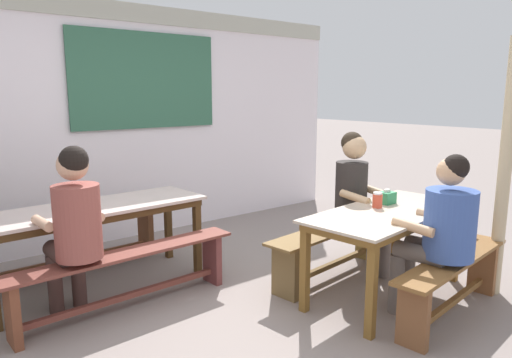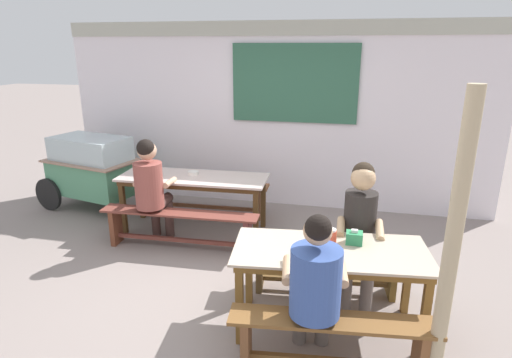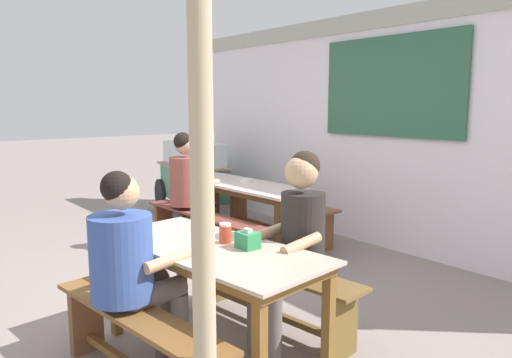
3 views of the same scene
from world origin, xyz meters
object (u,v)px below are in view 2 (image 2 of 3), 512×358
dining_table_far (193,182)px  person_left_back_turned (151,185)px  person_right_near_table (360,224)px  condiment_jar (332,236)px  bench_near_back (325,263)px  wooden_support_post (451,255)px  tissue_box (354,238)px  soup_bowl (193,173)px  bench_near_front (332,338)px  bench_far_front (179,225)px  person_near_front (315,282)px  bench_far_back (207,193)px  food_cart (92,167)px  dining_table_near (330,258)px

dining_table_far → person_left_back_turned: size_ratio=1.44×
person_right_near_table → person_left_back_turned: bearing=165.2°
person_right_near_table → condiment_jar: bearing=-120.1°
bench_near_back → wooden_support_post: bearing=-53.1°
tissue_box → bench_near_back: bearing=121.5°
condiment_jar → soup_bowl: size_ratio=0.92×
person_left_back_turned → condiment_jar: (2.14, -1.03, 0.04)m
bench_near_front → person_right_near_table: bearing=81.0°
bench_near_back → person_right_near_table: size_ratio=1.16×
bench_far_front → wooden_support_post: (2.56, -1.64, 0.75)m
bench_far_front → tissue_box: size_ratio=13.91×
wooden_support_post → person_near_front: bearing=177.0°
bench_near_back → soup_bowl: bearing=146.6°
bench_near_front → tissue_box: 0.86m
soup_bowl → person_left_back_turned: bearing=-116.9°
dining_table_far → tissue_box: (2.00, -1.49, 0.13)m
bench_near_back → person_near_front: bearing=-90.9°
tissue_box → condiment_jar: (-0.18, -0.04, 0.01)m
person_left_back_turned → condiment_jar: size_ratio=10.19×
bench_near_back → tissue_box: bearing=-58.5°
condiment_jar → soup_bowl: (-1.84, 1.61, -0.04)m
dining_table_far → bench_far_back: (-0.02, 0.55, -0.34)m
food_cart → condiment_jar: bearing=-28.9°
condiment_jar → dining_table_near: bearing=-89.0°
dining_table_near → tissue_box: bearing=40.1°
dining_table_far → food_cart: (-1.73, 0.42, -0.03)m
bench_near_back → soup_bowl: (-1.78, 1.17, 0.45)m
bench_far_front → person_left_back_turned: person_left_back_turned is taller
tissue_box → soup_bowl: size_ratio=0.96×
dining_table_near → soup_bowl: soup_bowl is taller
soup_bowl → bench_near_back: bearing=-33.4°
person_left_back_turned → wooden_support_post: wooden_support_post is taller
person_right_near_table → wooden_support_post: (0.53, -1.06, 0.30)m
dining_table_far → person_near_front: (1.74, -2.15, 0.06)m
bench_near_back → food_cart: 3.81m
person_near_front → bench_far_back: bearing=123.0°
dining_table_far → condiment_jar: 2.38m
bench_far_front → condiment_jar: size_ratio=14.54×
bench_near_back → wooden_support_post: (0.83, -1.10, 0.75)m
bench_near_front → tissue_box: (0.12, 0.70, 0.48)m
soup_bowl → bench_far_back: bearing=89.5°
bench_far_back → bench_far_front: size_ratio=0.94×
soup_bowl → bench_far_front: bearing=-85.5°
bench_near_front → tissue_box: tissue_box is taller
dining_table_near → soup_bowl: (-1.84, 1.72, 0.10)m
bench_near_back → condiment_jar: (0.06, -0.44, 0.49)m
soup_bowl → person_right_near_table: bearing=-30.3°
dining_table_far → person_right_near_table: size_ratio=1.44×
food_cart → condiment_jar: food_cart is taller
condiment_jar → tissue_box: bearing=12.5°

